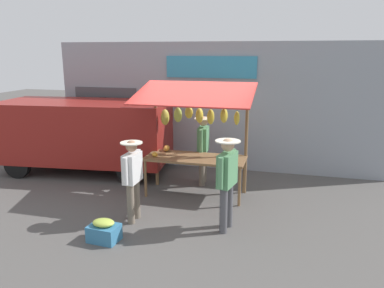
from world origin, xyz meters
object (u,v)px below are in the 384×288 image
at_px(shopper_in_grey_tee, 227,177).
at_px(produce_crate_near, 104,231).
at_px(market_stall, 195,127).
at_px(shopper_with_shopping_bag, 133,175).
at_px(parked_van, 79,130).
at_px(vendor_with_sunhat, 203,145).

height_order(shopper_in_grey_tee, produce_crate_near, shopper_in_grey_tee).
height_order(market_stall, shopper_in_grey_tee, market_stall).
bearing_deg(market_stall, shopper_with_shopping_bag, 64.57).
relative_size(shopper_with_shopping_bag, produce_crate_near, 2.95).
bearing_deg(parked_van, market_stall, 159.74).
xyz_separation_m(shopper_with_shopping_bag, produce_crate_near, (0.18, 0.87, -0.74)).
xyz_separation_m(vendor_with_sunhat, parked_van, (3.42, -0.20, 0.14)).
bearing_deg(produce_crate_near, parked_van, -54.42).
relative_size(vendor_with_sunhat, shopper_with_shopping_bag, 1.06).
distance_m(shopper_with_shopping_bag, shopper_in_grey_tee, 1.77).
height_order(market_stall, vendor_with_sunhat, market_stall).
height_order(shopper_with_shopping_bag, shopper_in_grey_tee, shopper_in_grey_tee).
xyz_separation_m(shopper_in_grey_tee, produce_crate_near, (1.94, 0.95, -0.83)).
relative_size(parked_van, produce_crate_near, 8.54).
bearing_deg(shopper_with_shopping_bag, shopper_in_grey_tee, -86.51).
bearing_deg(shopper_with_shopping_bag, vendor_with_sunhat, -17.91).
relative_size(market_stall, shopper_with_shopping_bag, 1.59).
distance_m(parked_van, produce_crate_near, 4.31).
height_order(shopper_with_shopping_bag, produce_crate_near, shopper_with_shopping_bag).
bearing_deg(vendor_with_sunhat, shopper_with_shopping_bag, -23.12).
xyz_separation_m(market_stall, produce_crate_near, (0.96, 2.53, -1.38)).
bearing_deg(vendor_with_sunhat, parked_van, -97.57).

